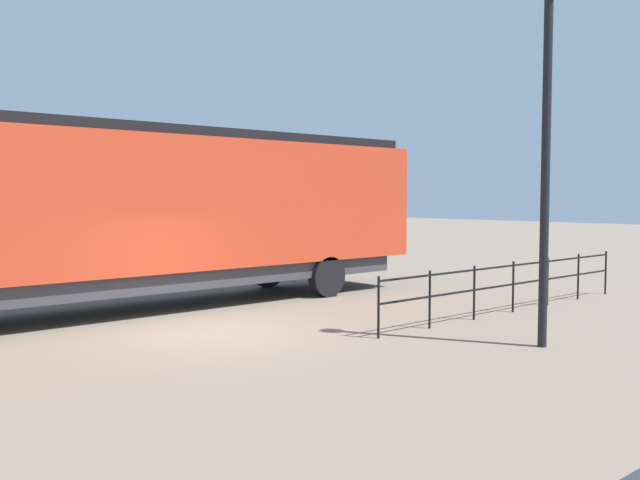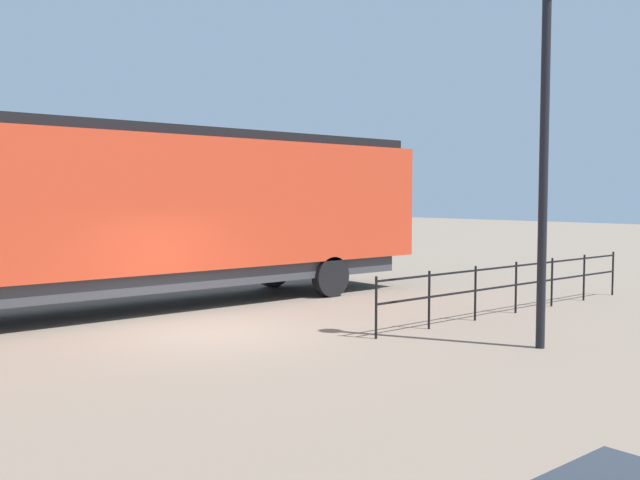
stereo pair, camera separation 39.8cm
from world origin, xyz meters
TOP-DOWN VIEW (x-y plane):
  - ground_plane at (0.00, 0.00)m, footprint 120.00×120.00m
  - locomotive at (-3.64, 0.22)m, footprint 2.98×17.11m
  - lamp_post at (4.98, 3.82)m, footprint 0.45×0.45m
  - platform_fence at (2.50, 6.71)m, footprint 0.05×9.23m

SIDE VIEW (x-z plane):
  - ground_plane at x=0.00m, z-range 0.00..0.00m
  - platform_fence at x=2.50m, z-range 0.17..1.37m
  - locomotive at x=-3.64m, z-range 0.25..4.62m
  - lamp_post at x=4.98m, z-range 0.99..7.65m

